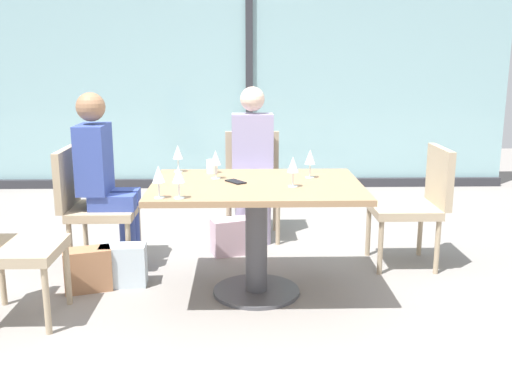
# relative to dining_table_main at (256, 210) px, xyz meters

# --- Properties ---
(ground_plane) EXTENTS (12.00, 12.00, 0.00)m
(ground_plane) POSITION_rel_dining_table_main_xyz_m (0.00, 0.00, -0.55)
(ground_plane) COLOR gray
(window_wall_backdrop) EXTENTS (5.94, 0.10, 2.70)m
(window_wall_backdrop) POSITION_rel_dining_table_main_xyz_m (0.00, 3.20, 0.66)
(window_wall_backdrop) COLOR #8CB7BC
(window_wall_backdrop) RESTS_ON ground_plane
(dining_table_main) EXTENTS (1.30, 0.94, 0.73)m
(dining_table_main) POSITION_rel_dining_table_main_xyz_m (0.00, 0.00, 0.00)
(dining_table_main) COLOR #997551
(dining_table_main) RESTS_ON ground_plane
(chair_far_left) EXTENTS (0.50, 0.46, 0.87)m
(chair_far_left) POSITION_rel_dining_table_main_xyz_m (-1.18, 0.52, -0.06)
(chair_far_left) COLOR tan
(chair_far_left) RESTS_ON ground_plane
(chair_near_window) EXTENTS (0.46, 0.51, 0.87)m
(chair_near_window) POSITION_rel_dining_table_main_xyz_m (0.00, 1.30, -0.06)
(chair_near_window) COLOR tan
(chair_near_window) RESTS_ON ground_plane
(chair_far_right) EXTENTS (0.50, 0.46, 0.87)m
(chair_far_right) POSITION_rel_dining_table_main_xyz_m (1.18, 0.52, -0.06)
(chair_far_right) COLOR tan
(chair_far_right) RESTS_ON ground_plane
(chair_side_end) EXTENTS (0.50, 0.46, 0.87)m
(chair_side_end) POSITION_rel_dining_table_main_xyz_m (-1.46, -0.34, -0.06)
(chair_side_end) COLOR tan
(chair_side_end) RESTS_ON ground_plane
(person_far_left) EXTENTS (0.39, 0.34, 1.26)m
(person_far_left) POSITION_rel_dining_table_main_xyz_m (-1.07, 0.52, 0.15)
(person_far_left) COLOR #384C9E
(person_far_left) RESTS_ON ground_plane
(person_near_window) EXTENTS (0.34, 0.39, 1.26)m
(person_near_window) POSITION_rel_dining_table_main_xyz_m (-0.00, 1.19, 0.15)
(person_near_window) COLOR #9E93B7
(person_near_window) RESTS_ON ground_plane
(wine_glass_0) EXTENTS (0.07, 0.07, 0.18)m
(wine_glass_0) POSITION_rel_dining_table_main_xyz_m (-0.52, 0.38, 0.31)
(wine_glass_0) COLOR silver
(wine_glass_0) RESTS_ON dining_table_main
(wine_glass_1) EXTENTS (0.07, 0.07, 0.18)m
(wine_glass_1) POSITION_rel_dining_table_main_xyz_m (-0.55, -0.38, 0.31)
(wine_glass_1) COLOR silver
(wine_glass_1) RESTS_ON dining_table_main
(wine_glass_2) EXTENTS (0.07, 0.07, 0.18)m
(wine_glass_2) POSITION_rel_dining_table_main_xyz_m (-0.26, 0.14, 0.31)
(wine_glass_2) COLOR silver
(wine_glass_2) RESTS_ON dining_table_main
(wine_glass_3) EXTENTS (0.07, 0.07, 0.18)m
(wine_glass_3) POSITION_rel_dining_table_main_xyz_m (0.22, -0.11, 0.31)
(wine_glass_3) COLOR silver
(wine_glass_3) RESTS_ON dining_table_main
(wine_glass_4) EXTENTS (0.07, 0.07, 0.18)m
(wine_glass_4) POSITION_rel_dining_table_main_xyz_m (-0.44, -0.39, 0.31)
(wine_glass_4) COLOR silver
(wine_glass_4) RESTS_ON dining_table_main
(wine_glass_5) EXTENTS (0.07, 0.07, 0.18)m
(wine_glass_5) POSITION_rel_dining_table_main_xyz_m (0.35, 0.16, 0.31)
(wine_glass_5) COLOR silver
(wine_glass_5) RESTS_ON dining_table_main
(coffee_cup) EXTENTS (0.08, 0.08, 0.09)m
(coffee_cup) POSITION_rel_dining_table_main_xyz_m (-0.29, 0.33, 0.22)
(coffee_cup) COLOR white
(coffee_cup) RESTS_ON dining_table_main
(cell_phone_on_table) EXTENTS (0.14, 0.16, 0.01)m
(cell_phone_on_table) POSITION_rel_dining_table_main_xyz_m (-0.13, 0.03, 0.18)
(cell_phone_on_table) COLOR black
(cell_phone_on_table) RESTS_ON dining_table_main
(handbag_0) EXTENTS (0.31, 0.18, 0.28)m
(handbag_0) POSITION_rel_dining_table_main_xyz_m (-0.88, 0.16, -0.41)
(handbag_0) COLOR silver
(handbag_0) RESTS_ON ground_plane
(handbag_1) EXTENTS (0.34, 0.25, 0.28)m
(handbag_1) POSITION_rel_dining_table_main_xyz_m (-0.17, 0.78, -0.41)
(handbag_1) COLOR beige
(handbag_1) RESTS_ON ground_plane
(handbag_2) EXTENTS (0.33, 0.24, 0.28)m
(handbag_2) POSITION_rel_dining_table_main_xyz_m (-1.10, 0.08, -0.41)
(handbag_2) COLOR #A3704C
(handbag_2) RESTS_ON ground_plane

